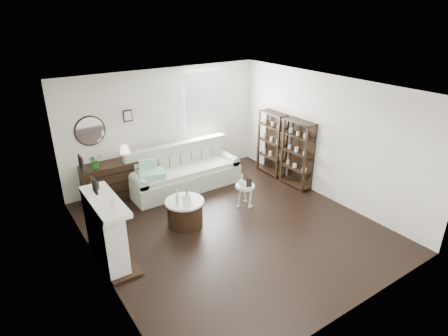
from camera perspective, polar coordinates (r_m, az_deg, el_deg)
room at (r=9.27m, az=-4.78°, el=8.53°), size 5.50×5.50×5.50m
fireplace at (r=6.55m, az=-17.48°, el=-9.43°), size 0.50×1.40×1.84m
shelf_unit_far at (r=9.49m, az=7.30°, el=3.76°), size 0.30×0.80×1.60m
shelf_unit_near at (r=8.89m, az=11.10°, el=2.10°), size 0.30×0.80×1.60m
sofa at (r=8.88m, az=-6.18°, el=-0.86°), size 2.60×0.90×1.01m
quilt at (r=8.34m, az=-10.97°, el=-0.92°), size 0.64×0.57×0.14m
suitcase at (r=9.43m, az=0.01°, el=-0.25°), size 0.57×0.33×0.36m
dresser at (r=8.65m, az=-16.71°, el=-1.90°), size 1.25×0.53×0.83m
table_lamp at (r=8.52m, az=-14.86°, el=2.24°), size 0.24×0.24×0.34m
potted_plant at (r=8.31m, az=-19.07°, el=1.02°), size 0.35×0.33×0.31m
drum_table at (r=7.41m, az=-5.95°, el=-6.72°), size 0.75×0.75×0.52m
pedestal_table at (r=7.95m, az=3.22°, el=-2.87°), size 0.41×0.41×0.50m
eiffel_drum at (r=7.31m, az=-5.69°, el=-3.90°), size 0.15×0.15×0.21m
bottle_drum at (r=7.07m, az=-7.11°, el=-4.49°), size 0.08×0.08×0.32m
card_frame_drum at (r=7.07m, az=-5.71°, el=-4.95°), size 0.17×0.10×0.21m
eiffel_ped at (r=7.96m, az=3.59°, el=-1.78°), size 0.14×0.14×0.19m
flask_ped at (r=7.85m, az=2.75°, el=-1.83°), size 0.14×0.14×0.26m
card_frame_ped at (r=7.83m, az=3.82°, el=-2.29°), size 0.14×0.09×0.17m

